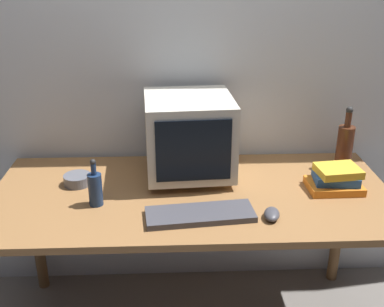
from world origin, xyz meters
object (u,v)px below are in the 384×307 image
(keyboard, at_px, (200,214))
(book_stack, at_px, (336,179))
(cd_spindle, at_px, (77,180))
(computer_mouse, at_px, (272,214))
(bottle_short, at_px, (95,188))
(crt_monitor, at_px, (189,136))
(bottle_tall, at_px, (345,145))

(keyboard, distance_m, book_stack, 0.63)
(cd_spindle, bearing_deg, computer_mouse, -22.00)
(keyboard, distance_m, bottle_short, 0.44)
(crt_monitor, height_order, computer_mouse, crt_monitor)
(computer_mouse, distance_m, bottle_tall, 0.64)
(crt_monitor, height_order, bottle_tall, crt_monitor)
(crt_monitor, distance_m, bottle_tall, 0.74)
(cd_spindle, bearing_deg, keyboard, -30.04)
(computer_mouse, bearing_deg, bottle_short, -178.72)
(crt_monitor, xyz_separation_m, keyboard, (0.03, -0.38, -0.18))
(crt_monitor, distance_m, book_stack, 0.66)
(bottle_short, relative_size, cd_spindle, 1.68)
(crt_monitor, distance_m, bottle_short, 0.48)
(keyboard, xyz_separation_m, bottle_tall, (0.71, 0.44, 0.10))
(bottle_short, height_order, cd_spindle, bottle_short)
(keyboard, bearing_deg, bottle_tall, 25.71)
(book_stack, height_order, cd_spindle, book_stack)
(cd_spindle, bearing_deg, bottle_tall, 6.29)
(bottle_short, bearing_deg, crt_monitor, 34.03)
(crt_monitor, distance_m, computer_mouse, 0.53)
(keyboard, bearing_deg, computer_mouse, -10.30)
(keyboard, xyz_separation_m, book_stack, (0.60, 0.21, 0.04))
(bottle_tall, bearing_deg, keyboard, -148.13)
(bottle_tall, xyz_separation_m, bottle_short, (-1.12, -0.32, -0.04))
(crt_monitor, distance_m, cd_spindle, 0.53)
(book_stack, bearing_deg, keyboard, -160.45)
(bottle_tall, height_order, book_stack, bottle_tall)
(bottle_tall, distance_m, bottle_short, 1.17)
(book_stack, bearing_deg, bottle_tall, 64.13)
(keyboard, height_order, cd_spindle, cd_spindle)
(crt_monitor, relative_size, computer_mouse, 4.10)
(keyboard, xyz_separation_m, bottle_short, (-0.42, 0.12, 0.06))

